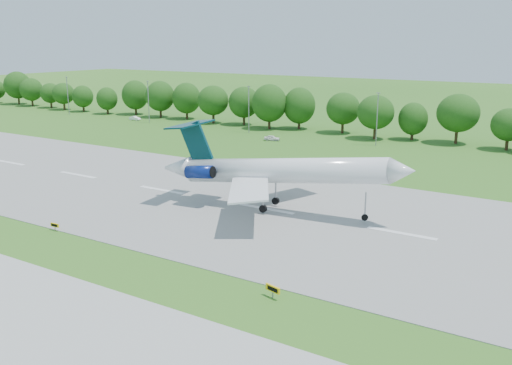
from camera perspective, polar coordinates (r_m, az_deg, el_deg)
ground at (r=78.09m, az=-21.66°, el=-4.75°), size 600.00×600.00×0.00m
runway at (r=94.09m, az=-9.41°, el=-0.77°), size 400.00×45.00×0.08m
tree_line at (r=148.83m, az=7.93°, el=7.16°), size 288.40×8.40×10.40m
light_poles at (r=140.94m, az=5.30°, el=6.91°), size 175.90×0.25×12.19m
airliner at (r=80.49m, az=1.45°, el=1.31°), size 38.30×27.59×11.97m
taxi_sign_centre at (r=77.83m, az=-19.48°, el=-4.05°), size 1.41×0.23×0.99m
taxi_sign_right at (r=55.05m, az=1.69°, el=-10.60°), size 1.77×0.63×1.25m
service_vehicle_a at (r=177.93m, az=-12.02°, el=6.31°), size 3.73×1.49×1.21m
service_vehicle_b at (r=138.70m, az=1.61°, el=4.47°), size 4.06×2.54×1.29m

